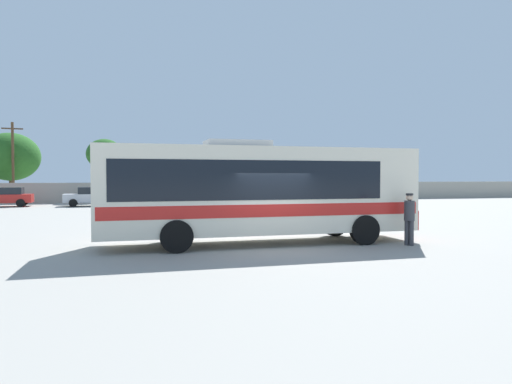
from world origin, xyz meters
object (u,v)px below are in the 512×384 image
attendant_by_bus_door (409,216)px  parked_car_leftmost_red (5,197)px  parked_car_third_white (168,195)px  utility_pole_near (13,160)px  parked_car_rightmost_black (231,195)px  roadside_tree_midleft (105,154)px  parked_car_second_silver (91,196)px  coach_bus_cream_red (257,189)px  roadside_tree_left (10,157)px

attendant_by_bus_door → parked_car_leftmost_red: size_ratio=0.43×
parked_car_third_white → utility_pole_near: utility_pole_near is taller
parked_car_rightmost_black → parked_car_leftmost_red: bearing=-180.0°
parked_car_third_white → roadside_tree_midleft: (-5.70, 5.84, 3.78)m
parked_car_third_white → parked_car_second_silver: bearing=-170.5°
coach_bus_cream_red → parked_car_rightmost_black: size_ratio=2.65×
parked_car_second_silver → parked_car_rightmost_black: parked_car_second_silver is taller
parked_car_leftmost_red → roadside_tree_left: roadside_tree_left is taller
attendant_by_bus_door → parked_car_rightmost_black: 26.21m
parked_car_third_white → parked_car_rightmost_black: bearing=-2.0°
attendant_by_bus_door → roadside_tree_left: bearing=121.1°
parked_car_rightmost_black → roadside_tree_left: size_ratio=0.63×
coach_bus_cream_red → parked_car_leftmost_red: size_ratio=2.69×
attendant_by_bus_door → roadside_tree_midleft: 34.70m
coach_bus_cream_red → parked_car_third_white: coach_bus_cream_red is taller
parked_car_leftmost_red → parked_car_second_silver: (6.57, -0.86, 0.01)m
attendant_by_bus_door → roadside_tree_midleft: size_ratio=0.30×
utility_pole_near → parked_car_rightmost_black: bearing=-18.7°
parked_car_second_silver → parked_car_third_white: bearing=9.5°
parked_car_second_silver → roadside_tree_left: roadside_tree_left is taller
roadside_tree_left → coach_bus_cream_red: bearing=-64.1°
coach_bus_cream_red → parked_car_leftmost_red: 28.49m
roadside_tree_midleft → parked_car_rightmost_black: bearing=-28.3°
parked_car_third_white → roadside_tree_left: size_ratio=0.65×
utility_pole_near → roadside_tree_midleft: 8.23m
attendant_by_bus_door → parked_car_second_silver: (-12.97, 25.32, -0.22)m
coach_bus_cream_red → parked_car_rightmost_black: bearing=81.1°
roadside_tree_midleft → parked_car_second_silver: bearing=-94.7°
attendant_by_bus_door → parked_car_third_white: size_ratio=0.41×
attendant_by_bus_door → parked_car_third_white: (-6.69, 26.38, -0.24)m
parked_car_leftmost_red → parked_car_third_white: (12.84, 0.20, -0.02)m
parked_car_leftmost_red → attendant_by_bus_door: bearing=-53.3°
attendant_by_bus_door → parked_car_leftmost_red: 32.67m
parked_car_rightmost_black → roadside_tree_midleft: size_ratio=0.70×
parked_car_third_white → attendant_by_bus_door: bearing=-75.8°
roadside_tree_midleft → coach_bus_cream_red: bearing=-76.4°
parked_car_rightmost_black → attendant_by_bus_door: bearing=-87.4°
attendant_by_bus_door → parked_car_second_silver: bearing=117.1°
parked_car_rightmost_black → parked_car_third_white: bearing=178.0°
coach_bus_cream_red → utility_pole_near: 34.81m
utility_pole_near → parked_car_third_white: bearing=-24.7°
parked_car_leftmost_red → parked_car_second_silver: size_ratio=0.99×
attendant_by_bus_door → utility_pole_near: bearing=122.1°
roadside_tree_left → parked_car_third_white: bearing=-32.0°
attendant_by_bus_door → parked_car_rightmost_black: size_ratio=0.43×
parked_car_third_white → parked_car_leftmost_red: bearing=-179.1°
attendant_by_bus_door → parked_car_leftmost_red: bearing=126.7°
parked_car_third_white → utility_pole_near: bearing=155.3°
roadside_tree_midleft → utility_pole_near: bearing=176.2°
parked_car_third_white → utility_pole_near: 15.60m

